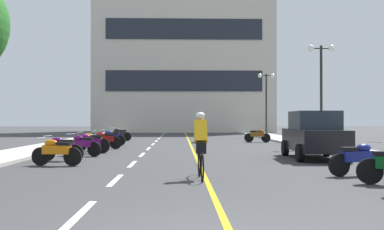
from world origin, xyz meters
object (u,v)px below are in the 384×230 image
(cyclist_rider, at_px, (201,144))
(motorcycle_4, at_px, (61,148))
(street_lamp_mid, at_px, (321,72))
(parked_car_near, at_px, (314,135))
(motorcycle_6, at_px, (90,143))
(motorcycle_8, at_px, (104,140))
(motorcycle_2, at_px, (358,158))
(motorcycle_3, at_px, (56,151))
(motorcycle_5, at_px, (82,145))
(motorcycle_11, at_px, (258,135))
(motorcycle_10, at_px, (111,137))
(street_lamp_far, at_px, (266,90))
(motorcycle_7, at_px, (92,141))
(motorcycle_9, at_px, (105,139))
(motorcycle_12, at_px, (119,134))

(cyclist_rider, bearing_deg, motorcycle_4, 133.85)
(street_lamp_mid, height_order, parked_car_near, street_lamp_mid)
(motorcycle_6, bearing_deg, street_lamp_mid, 19.80)
(street_lamp_mid, distance_m, motorcycle_8, 12.02)
(motorcycle_2, xyz_separation_m, motorcycle_3, (-8.73, 2.85, 0.00))
(motorcycle_4, distance_m, motorcycle_5, 2.07)
(motorcycle_2, bearing_deg, motorcycle_11, 88.83)
(parked_car_near, distance_m, motorcycle_3, 9.46)
(motorcycle_2, xyz_separation_m, motorcycle_11, (0.35, 17.34, 0.00))
(motorcycle_10, bearing_deg, motorcycle_8, -87.55)
(motorcycle_3, bearing_deg, street_lamp_far, 64.49)
(motorcycle_7, relative_size, motorcycle_9, 1.00)
(street_lamp_mid, height_order, motorcycle_7, street_lamp_mid)
(motorcycle_2, bearing_deg, motorcycle_8, 128.02)
(parked_car_near, relative_size, motorcycle_6, 2.60)
(street_lamp_mid, height_order, cyclist_rider, street_lamp_mid)
(motorcycle_6, relative_size, motorcycle_12, 0.97)
(parked_car_near, bearing_deg, motorcycle_10, 135.79)
(parked_car_near, relative_size, motorcycle_2, 2.56)
(motorcycle_4, bearing_deg, motorcycle_6, 84.19)
(motorcycle_3, xyz_separation_m, motorcycle_4, (-0.29, 1.71, 0.00))
(motorcycle_7, height_order, motorcycle_11, same)
(street_lamp_mid, distance_m, cyclist_rider, 14.83)
(street_lamp_far, relative_size, motorcycle_3, 3.17)
(motorcycle_3, bearing_deg, motorcycle_9, 89.96)
(street_lamp_mid, distance_m, motorcycle_12, 14.47)
(motorcycle_10, bearing_deg, motorcycle_4, -92.30)
(motorcycle_12, bearing_deg, motorcycle_4, -90.37)
(parked_car_near, bearing_deg, motorcycle_3, -165.44)
(parked_car_near, xyz_separation_m, motorcycle_6, (-9.08, 2.79, -0.44))
(street_lamp_mid, xyz_separation_m, motorcycle_10, (-11.54, 1.85, -3.57))
(motorcycle_8, xyz_separation_m, motorcycle_10, (-0.14, 3.16, 0.00))
(cyclist_rider, bearing_deg, motorcycle_6, 117.79)
(motorcycle_5, xyz_separation_m, motorcycle_8, (0.20, 4.27, 0.00))
(motorcycle_9, relative_size, motorcycle_12, 1.01)
(motorcycle_9, distance_m, cyclist_rider, 13.55)
(motorcycle_10, bearing_deg, motorcycle_5, -90.48)
(motorcycle_3, relative_size, motorcycle_9, 0.99)
(motorcycle_6, xyz_separation_m, motorcycle_10, (0.03, 6.01, 0.00))
(street_lamp_mid, bearing_deg, motorcycle_11, 116.30)
(street_lamp_mid, relative_size, motorcycle_5, 3.30)
(motorcycle_5, relative_size, motorcycle_11, 0.97)
(motorcycle_2, relative_size, motorcycle_10, 1.00)
(cyclist_rider, bearing_deg, motorcycle_3, 143.91)
(motorcycle_9, relative_size, motorcycle_11, 1.01)
(street_lamp_mid, distance_m, motorcycle_3, 15.33)
(motorcycle_3, xyz_separation_m, cyclist_rider, (4.52, -3.30, 0.41))
(street_lamp_far, bearing_deg, cyclist_rider, -104.32)
(street_lamp_far, bearing_deg, motorcycle_2, -95.92)
(street_lamp_mid, xyz_separation_m, motorcycle_11, (-2.55, 5.15, -3.57))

